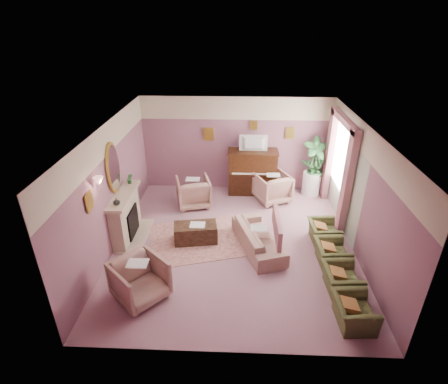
{
  "coord_description": "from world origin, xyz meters",
  "views": [
    {
      "loc": [
        0.05,
        -6.81,
        4.87
      ],
      "look_at": [
        -0.25,
        0.4,
        1.15
      ],
      "focal_mm": 28.0,
      "sensor_mm": 36.0,
      "label": 1
    }
  ],
  "objects_px": {
    "olive_chair_a": "(354,308)",
    "piano": "(252,172)",
    "sofa": "(259,234)",
    "floral_armchair_right": "(272,186)",
    "television": "(254,142)",
    "floral_armchair_left": "(193,191)",
    "coffee_table": "(196,233)",
    "olive_chair_c": "(332,251)",
    "olive_chair_b": "(342,276)",
    "side_table": "(311,183)",
    "floral_armchair_front": "(140,278)",
    "olive_chair_d": "(324,229)"
  },
  "relations": [
    {
      "from": "sofa",
      "to": "side_table",
      "type": "relative_size",
      "value": 2.63
    },
    {
      "from": "piano",
      "to": "sofa",
      "type": "bearing_deg",
      "value": -88.62
    },
    {
      "from": "olive_chair_a",
      "to": "piano",
      "type": "bearing_deg",
      "value": 107.98
    },
    {
      "from": "piano",
      "to": "floral_armchair_left",
      "type": "distance_m",
      "value": 1.89
    },
    {
      "from": "sofa",
      "to": "olive_chair_c",
      "type": "height_order",
      "value": "sofa"
    },
    {
      "from": "television",
      "to": "sofa",
      "type": "relative_size",
      "value": 0.43
    },
    {
      "from": "floral_armchair_right",
      "to": "olive_chair_b",
      "type": "relative_size",
      "value": 1.18
    },
    {
      "from": "floral_armchair_right",
      "to": "floral_armchair_front",
      "type": "relative_size",
      "value": 1.0
    },
    {
      "from": "piano",
      "to": "side_table",
      "type": "height_order",
      "value": "piano"
    },
    {
      "from": "sofa",
      "to": "side_table",
      "type": "distance_m",
      "value": 3.26
    },
    {
      "from": "television",
      "to": "olive_chair_b",
      "type": "bearing_deg",
      "value": -68.53
    },
    {
      "from": "sofa",
      "to": "olive_chair_b",
      "type": "distance_m",
      "value": 2.04
    },
    {
      "from": "olive_chair_a",
      "to": "olive_chair_c",
      "type": "relative_size",
      "value": 1.0
    },
    {
      "from": "coffee_table",
      "to": "floral_armchair_front",
      "type": "distance_m",
      "value": 2.08
    },
    {
      "from": "piano",
      "to": "television",
      "type": "xyz_separation_m",
      "value": [
        0.0,
        -0.05,
        0.95
      ]
    },
    {
      "from": "television",
      "to": "floral_armchair_left",
      "type": "bearing_deg",
      "value": -153.43
    },
    {
      "from": "sofa",
      "to": "floral_armchair_right",
      "type": "bearing_deg",
      "value": 77.81
    },
    {
      "from": "television",
      "to": "coffee_table",
      "type": "height_order",
      "value": "television"
    },
    {
      "from": "olive_chair_a",
      "to": "olive_chair_d",
      "type": "xyz_separation_m",
      "value": [
        0.0,
        2.46,
        0.0
      ]
    },
    {
      "from": "television",
      "to": "olive_chair_a",
      "type": "xyz_separation_m",
      "value": [
        1.61,
        -4.93,
        -1.27
      ]
    },
    {
      "from": "floral_armchair_front",
      "to": "olive_chair_c",
      "type": "relative_size",
      "value": 1.18
    },
    {
      "from": "olive_chair_b",
      "to": "floral_armchair_right",
      "type": "bearing_deg",
      "value": 106.03
    },
    {
      "from": "piano",
      "to": "olive_chair_c",
      "type": "height_order",
      "value": "piano"
    },
    {
      "from": "piano",
      "to": "olive_chair_a",
      "type": "xyz_separation_m",
      "value": [
        1.61,
        -4.98,
        -0.32
      ]
    },
    {
      "from": "olive_chair_a",
      "to": "olive_chair_b",
      "type": "xyz_separation_m",
      "value": [
        0.0,
        0.82,
        0.0
      ]
    },
    {
      "from": "television",
      "to": "olive_chair_a",
      "type": "height_order",
      "value": "television"
    },
    {
      "from": "coffee_table",
      "to": "floral_armchair_front",
      "type": "bearing_deg",
      "value": -113.62
    },
    {
      "from": "piano",
      "to": "floral_armchair_left",
      "type": "xyz_separation_m",
      "value": [
        -1.66,
        -0.88,
        -0.19
      ]
    },
    {
      "from": "olive_chair_a",
      "to": "floral_armchair_right",
      "type": "bearing_deg",
      "value": 103.2
    },
    {
      "from": "television",
      "to": "coffee_table",
      "type": "relative_size",
      "value": 0.8
    },
    {
      "from": "floral_armchair_right",
      "to": "olive_chair_b",
      "type": "height_order",
      "value": "floral_armchair_right"
    },
    {
      "from": "television",
      "to": "olive_chair_d",
      "type": "distance_m",
      "value": 3.21
    },
    {
      "from": "coffee_table",
      "to": "olive_chair_c",
      "type": "distance_m",
      "value": 3.1
    },
    {
      "from": "coffee_table",
      "to": "olive_chair_c",
      "type": "relative_size",
      "value": 1.3
    },
    {
      "from": "olive_chair_a",
      "to": "side_table",
      "type": "height_order",
      "value": "side_table"
    },
    {
      "from": "floral_armchair_front",
      "to": "sofa",
      "type": "bearing_deg",
      "value": 36.3
    },
    {
      "from": "olive_chair_b",
      "to": "side_table",
      "type": "bearing_deg",
      "value": 87.96
    },
    {
      "from": "floral_armchair_front",
      "to": "olive_chair_d",
      "type": "height_order",
      "value": "floral_armchair_front"
    },
    {
      "from": "sofa",
      "to": "floral_armchair_front",
      "type": "bearing_deg",
      "value": -143.7
    },
    {
      "from": "floral_armchair_left",
      "to": "television",
      "type": "bearing_deg",
      "value": 26.57
    },
    {
      "from": "floral_armchair_front",
      "to": "side_table",
      "type": "relative_size",
      "value": 1.3
    },
    {
      "from": "sofa",
      "to": "floral_armchair_left",
      "type": "bearing_deg",
      "value": 131.6
    },
    {
      "from": "coffee_table",
      "to": "sofa",
      "type": "xyz_separation_m",
      "value": [
        1.47,
        -0.2,
        0.15
      ]
    },
    {
      "from": "coffee_table",
      "to": "floral_armchair_left",
      "type": "xyz_separation_m",
      "value": [
        -0.26,
        1.74,
        0.23
      ]
    },
    {
      "from": "coffee_table",
      "to": "floral_armchair_front",
      "type": "xyz_separation_m",
      "value": [
        -0.83,
        -1.89,
        0.23
      ]
    },
    {
      "from": "floral_armchair_front",
      "to": "olive_chair_c",
      "type": "xyz_separation_m",
      "value": [
        3.85,
        1.18,
        -0.12
      ]
    },
    {
      "from": "floral_armchair_front",
      "to": "olive_chair_c",
      "type": "height_order",
      "value": "floral_armchair_front"
    },
    {
      "from": "piano",
      "to": "side_table",
      "type": "distance_m",
      "value": 1.79
    },
    {
      "from": "floral_armchair_left",
      "to": "olive_chair_b",
      "type": "xyz_separation_m",
      "value": [
        3.27,
        -3.28,
        -0.12
      ]
    },
    {
      "from": "floral_armchair_front",
      "to": "olive_chair_b",
      "type": "bearing_deg",
      "value": 5.33
    }
  ]
}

